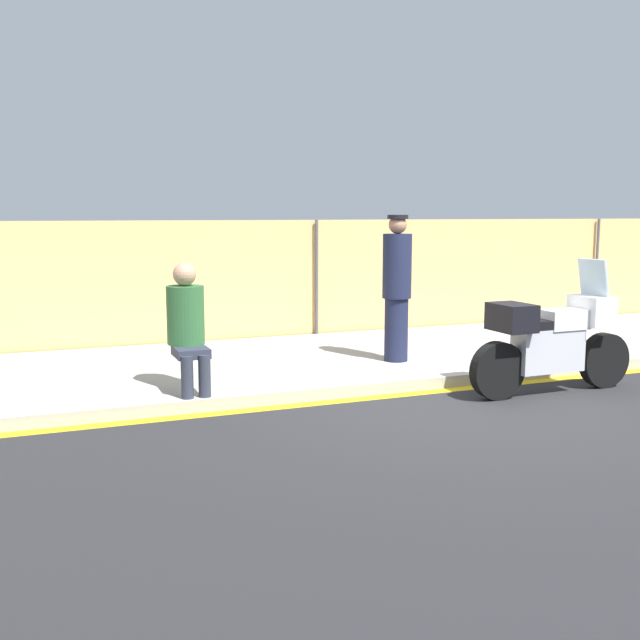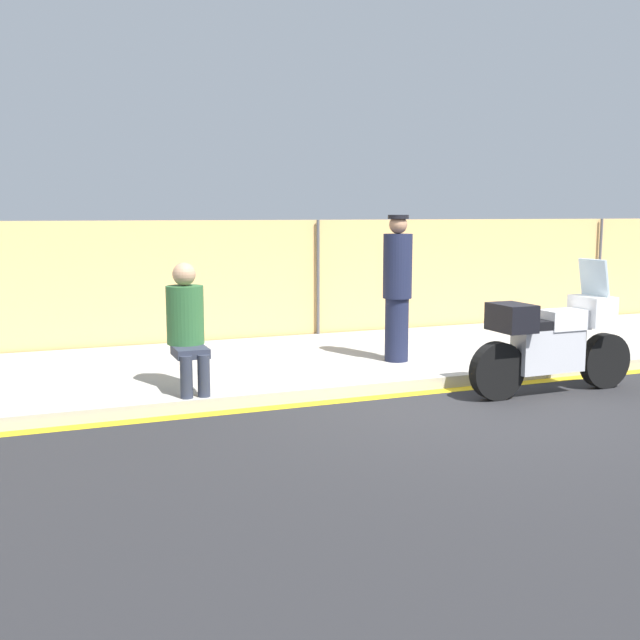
{
  "view_description": "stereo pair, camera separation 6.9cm",
  "coord_description": "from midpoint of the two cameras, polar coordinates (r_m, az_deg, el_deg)",
  "views": [
    {
      "loc": [
        -4.27,
        -6.52,
        2.02
      ],
      "look_at": [
        -1.01,
        1.59,
        0.77
      ],
      "focal_mm": 42.0,
      "sensor_mm": 36.0,
      "label": 1
    },
    {
      "loc": [
        -4.21,
        -6.55,
        2.02
      ],
      "look_at": [
        -1.01,
        1.59,
        0.77
      ],
      "focal_mm": 42.0,
      "sensor_mm": 36.0,
      "label": 2
    }
  ],
  "objects": [
    {
      "name": "motorcycle",
      "position": [
        8.76,
        17.49,
        -1.47
      ],
      "size": [
        2.14,
        0.51,
        1.51
      ],
      "rotation": [
        0.0,
        0.0,
        0.01
      ],
      "color": "black",
      "rests_on": "ground_plane"
    },
    {
      "name": "person_seated_on_curb",
      "position": [
        8.06,
        -9.9,
        -0.02
      ],
      "size": [
        0.4,
        0.7,
        1.36
      ],
      "color": "#2D3342",
      "rests_on": "sidewalk"
    },
    {
      "name": "sidewalk",
      "position": [
        10.2,
        3.56,
        -2.88
      ],
      "size": [
        40.89,
        3.46,
        0.14
      ],
      "color": "#ADA89E",
      "rests_on": "ground_plane"
    },
    {
      "name": "officer_standing",
      "position": [
        9.54,
        6.12,
        2.55
      ],
      "size": [
        0.37,
        0.37,
        1.86
      ],
      "color": "#191E38",
      "rests_on": "sidewalk"
    },
    {
      "name": "storefront_fence",
      "position": [
        11.74,
        -0.15,
        2.97
      ],
      "size": [
        38.85,
        0.17,
        1.91
      ],
      "color": "#E5B26B",
      "rests_on": "ground_plane"
    },
    {
      "name": "ground_plane",
      "position": [
        8.05,
        11.24,
        -6.53
      ],
      "size": [
        120.0,
        120.0,
        0.0
      ],
      "primitive_type": "plane",
      "color": "#262628"
    },
    {
      "name": "curb_paint_stripe",
      "position": [
        8.64,
        8.69,
        -5.44
      ],
      "size": [
        40.89,
        0.18,
        0.01
      ],
      "color": "gold",
      "rests_on": "ground_plane"
    }
  ]
}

